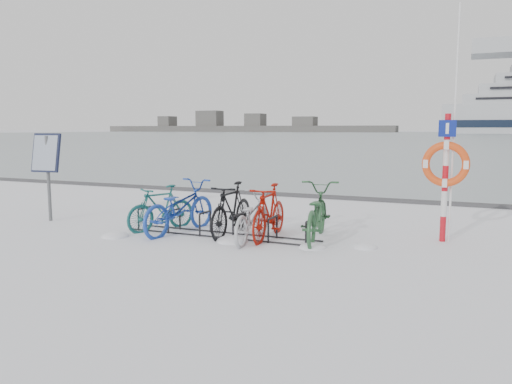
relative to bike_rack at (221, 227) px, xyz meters
name	(u,v)px	position (x,y,z in m)	size (l,w,h in m)	color
ground	(221,236)	(0.00, 0.00, -0.18)	(900.00, 900.00, 0.00)	white
ice_sheet	(453,135)	(0.00, 155.00, -0.17)	(400.00, 298.00, 0.02)	#98A6AC
quay_edge	(309,196)	(0.00, 5.90, -0.13)	(400.00, 0.25, 0.10)	#3F3F42
bike_rack	(221,227)	(0.00, 0.00, 0.00)	(4.00, 0.48, 0.46)	black
info_board	(47,158)	(-4.32, -0.12, 1.25)	(0.69, 0.34, 1.99)	#595B5E
lifebuoy_station	(446,165)	(4.03, 1.12, 1.26)	(0.83, 0.23, 4.30)	red
shoreline	(237,127)	(-122.02, 260.00, 2.61)	(180.00, 12.00, 9.50)	#474747
bike_0	(161,207)	(-1.43, 0.06, 0.30)	(0.45, 1.60, 0.96)	#195957
bike_1	(179,206)	(-0.94, -0.02, 0.36)	(0.72, 2.08, 1.09)	#1D42AE
bike_2	(232,208)	(0.14, 0.19, 0.36)	(0.51, 1.79, 1.08)	black
bike_3	(252,215)	(0.70, -0.11, 0.29)	(0.63, 1.80, 0.95)	#ABAEB4
bike_4	(269,210)	(0.94, 0.18, 0.36)	(0.50, 1.79, 1.07)	#9A1006
bike_5	(316,211)	(1.80, 0.39, 0.37)	(0.73, 2.11, 1.11)	#2A5833
snow_drifts	(236,242)	(0.48, -0.35, -0.18)	(5.14, 2.19, 0.21)	white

